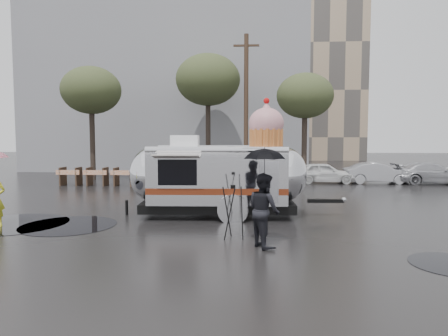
{
  "coord_description": "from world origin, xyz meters",
  "views": [
    {
      "loc": [
        2.79,
        -11.17,
        2.61
      ],
      "look_at": [
        1.91,
        2.08,
        1.6
      ],
      "focal_mm": 32.0,
      "sensor_mm": 36.0,
      "label": 1
    }
  ],
  "objects": [
    {
      "name": "parked_cars",
      "position": [
        11.78,
        12.0,
        0.72
      ],
      "size": [
        13.2,
        1.9,
        1.5
      ],
      "color": "silver",
      "rests_on": "ground"
    },
    {
      "name": "tree_mid",
      "position": [
        0.0,
        15.0,
        6.34
      ],
      "size": [
        4.2,
        4.2,
        8.03
      ],
      "color": "#382D26",
      "rests_on": "ground"
    },
    {
      "name": "tree_right",
      "position": [
        6.0,
        13.0,
        5.06
      ],
      "size": [
        3.36,
        3.36,
        6.42
      ],
      "color": "#382D26",
      "rests_on": "ground"
    },
    {
      "name": "airstream_trailer",
      "position": [
        1.8,
        2.08,
        1.4
      ],
      "size": [
        7.43,
        3.0,
        4.0
      ],
      "rotation": [
        0.0,
        0.0,
        0.04
      ],
      "color": "silver",
      "rests_on": "ground"
    },
    {
      "name": "person_right",
      "position": [
        3.12,
        -1.73,
        0.89
      ],
      "size": [
        0.82,
        0.98,
        1.78
      ],
      "primitive_type": "imported",
      "rotation": [
        0.0,
        0.0,
        2.06
      ],
      "color": "black",
      "rests_on": "ground"
    },
    {
      "name": "puddles",
      "position": [
        -2.1,
        -0.17,
        0.01
      ],
      "size": [
        13.85,
        5.62,
        0.01
      ],
      "color": "black",
      "rests_on": "ground"
    },
    {
      "name": "umbrella_black",
      "position": [
        3.12,
        -1.73,
        1.97
      ],
      "size": [
        1.24,
        1.24,
        2.4
      ],
      "color": "black",
      "rests_on": "ground"
    },
    {
      "name": "barricade_row",
      "position": [
        -5.55,
        9.96,
        0.52
      ],
      "size": [
        4.3,
        0.8,
        1.0
      ],
      "color": "#473323",
      "rests_on": "ground"
    },
    {
      "name": "tripod",
      "position": [
        2.34,
        -1.0,
        0.82
      ],
      "size": [
        0.56,
        0.57,
        1.41
      ],
      "rotation": [
        0.0,
        0.0,
        0.21
      ],
      "color": "black",
      "rests_on": "ground"
    },
    {
      "name": "tree_left",
      "position": [
        -7.0,
        13.0,
        5.48
      ],
      "size": [
        3.64,
        3.64,
        6.95
      ],
      "color": "#382D26",
      "rests_on": "ground"
    },
    {
      "name": "grey_building",
      "position": [
        -4.0,
        24.0,
        6.5
      ],
      "size": [
        22.0,
        12.0,
        13.0
      ],
      "primitive_type": "cube",
      "color": "gray",
      "rests_on": "ground"
    },
    {
      "name": "ground",
      "position": [
        0.0,
        0.0,
        0.0
      ],
      "size": [
        120.0,
        120.0,
        0.0
      ],
      "primitive_type": "plane",
      "color": "black",
      "rests_on": "ground"
    },
    {
      "name": "utility_pole",
      "position": [
        2.5,
        14.0,
        4.62
      ],
      "size": [
        1.6,
        0.28,
        9.0
      ],
      "color": "#473323",
      "rests_on": "ground"
    }
  ]
}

